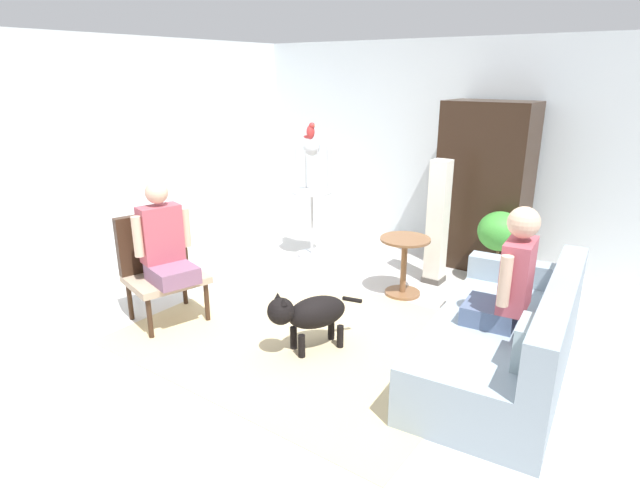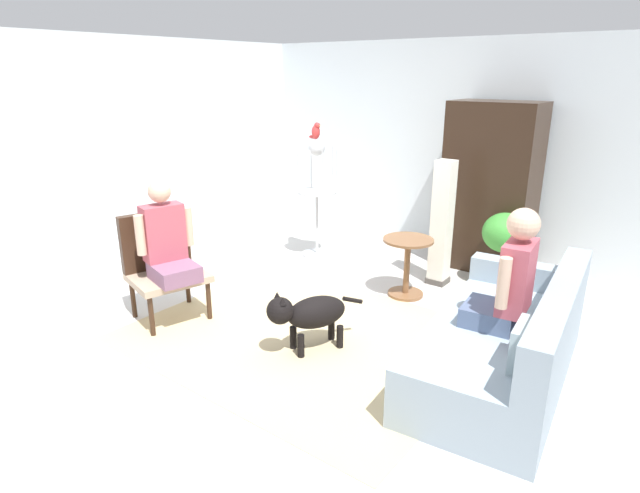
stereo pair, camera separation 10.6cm
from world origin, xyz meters
The scene contains 15 objects.
ground_plane centered at (0.00, 0.00, 0.00)m, with size 6.83×6.83×0.00m, color beige.
back_wall centered at (0.00, 2.84, 1.25)m, with size 6.30×0.12×2.51m, color silver.
left_wall centered at (-2.91, 0.30, 1.25)m, with size 0.12×6.16×2.51m, color silver.
area_rug centered at (-0.11, -0.12, 0.00)m, with size 2.77×2.25×0.01m, color #C6B284.
couch centered at (1.45, 0.25, 0.28)m, with size 1.09×1.98×0.79m.
armchair centered at (-1.42, -0.55, 0.53)m, with size 0.70×0.75×0.95m.
person_on_couch centered at (1.42, 0.22, 0.78)m, with size 0.45×0.51×0.87m.
person_on_armchair centered at (-1.26, -0.60, 0.75)m, with size 0.54×0.50×0.84m.
round_end_table centered at (0.15, 1.16, 0.35)m, with size 0.49×0.49×0.59m.
dog centered at (0.06, -0.28, 0.33)m, with size 0.47×0.76×0.53m.
bird_cage_stand centered at (-1.30, 1.58, 0.81)m, with size 0.48×0.48×1.40m.
parrot centered at (-1.31, 1.58, 1.49)m, with size 0.17×0.10×0.19m.
potted_plant centered at (0.81, 1.98, 0.49)m, with size 0.45×0.45×0.78m.
column_lamp centered at (0.26, 1.66, 0.65)m, with size 0.20×0.20×1.30m.
armoire_cabinet centered at (0.45, 2.43, 0.92)m, with size 0.94×0.56×1.84m, color black.
Camera 2 is at (2.42, -3.23, 2.14)m, focal length 29.57 mm.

